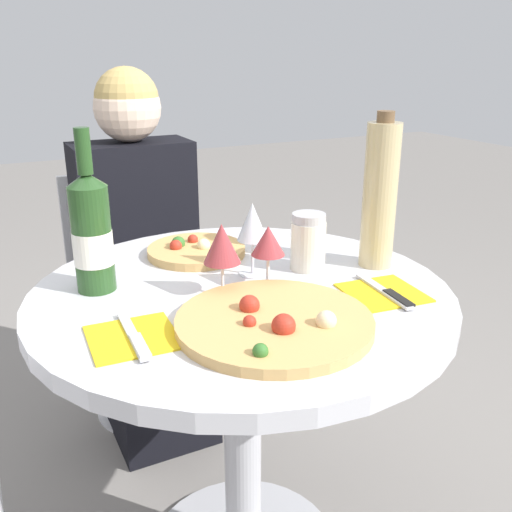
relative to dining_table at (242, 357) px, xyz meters
name	(u,v)px	position (x,y,z in m)	size (l,w,h in m)	color
dining_table	(242,357)	(0.00, 0.00, 0.00)	(0.88, 0.88, 0.74)	#B2B2B7
chair_behind_diner	(137,299)	(-0.03, 0.79, -0.17)	(0.40, 0.40, 0.82)	silver
seated_diner	(145,274)	(-0.03, 0.66, -0.03)	(0.36, 0.41, 1.17)	black
pizza_large	(275,322)	(-0.02, -0.19, 0.18)	(0.36, 0.36, 0.05)	tan
pizza_small_far	(196,250)	(-0.01, 0.24, 0.18)	(0.24, 0.24, 0.04)	tan
wine_bottle	(92,233)	(-0.27, 0.13, 0.29)	(0.08, 0.08, 0.33)	#23471E
tall_carafe	(380,195)	(0.34, -0.01, 0.33)	(0.08, 0.08, 0.35)	tan
sugar_shaker	(308,242)	(0.19, 0.04, 0.23)	(0.08, 0.08, 0.13)	silver
wine_glass_front_right	(268,242)	(0.06, -0.01, 0.26)	(0.07, 0.07, 0.13)	silver
wine_glass_front_left	(222,245)	(-0.05, -0.01, 0.27)	(0.08, 0.08, 0.15)	silver
wine_glass_back_right	(252,223)	(0.06, 0.06, 0.28)	(0.07, 0.07, 0.16)	silver
place_setting_left	(133,337)	(-0.26, -0.12, 0.17)	(0.16, 0.19, 0.01)	gold
place_setting_right	(384,293)	(0.25, -0.16, 0.17)	(0.16, 0.19, 0.01)	gold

